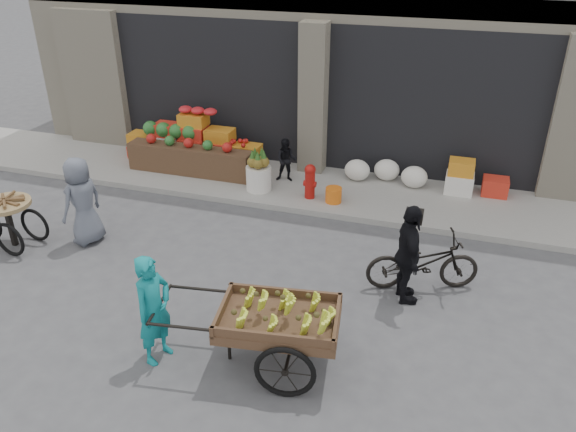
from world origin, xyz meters
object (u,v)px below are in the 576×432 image
(pineapple_bin, at_px, (259,178))
(bicycle, at_px, (423,262))
(banana_cart, at_px, (274,316))
(fire_hydrant, at_px, (310,180))
(orange_bucket, at_px, (334,195))
(seated_person, at_px, (286,160))
(vendor_grey, at_px, (82,201))
(tricycle_cart, at_px, (8,216))
(vendor_woman, at_px, (154,310))
(cyclist, at_px, (408,255))

(pineapple_bin, bearing_deg, bicycle, -33.86)
(banana_cart, bearing_deg, fire_hydrant, 91.98)
(orange_bucket, bearing_deg, seated_person, 149.74)
(fire_hydrant, height_order, seated_person, seated_person)
(vendor_grey, distance_m, bicycle, 5.76)
(orange_bucket, xyz_separation_m, tricycle_cart, (-4.98, -3.11, 0.30))
(orange_bucket, relative_size, vendor_woman, 0.21)
(orange_bucket, height_order, banana_cart, banana_cart)
(vendor_woman, relative_size, vendor_grey, 0.96)
(seated_person, relative_size, bicycle, 0.54)
(banana_cart, xyz_separation_m, tricycle_cart, (-5.32, 1.45, -0.20))
(fire_hydrant, relative_size, bicycle, 0.41)
(bicycle, bearing_deg, cyclist, 134.23)
(orange_bucket, bearing_deg, vendor_woman, -103.14)
(vendor_woman, xyz_separation_m, cyclist, (2.87, 2.22, 0.02))
(seated_person, height_order, cyclist, cyclist)
(seated_person, relative_size, banana_cart, 0.35)
(fire_hydrant, bearing_deg, banana_cart, -79.75)
(tricycle_cart, bearing_deg, vendor_grey, 28.66)
(pineapple_bin, xyz_separation_m, orange_bucket, (1.60, -0.10, -0.10))
(vendor_grey, bearing_deg, fire_hydrant, 143.75)
(fire_hydrant, relative_size, seated_person, 0.76)
(pineapple_bin, height_order, cyclist, cyclist)
(vendor_grey, bearing_deg, banana_cart, 79.78)
(pineapple_bin, distance_m, tricycle_cart, 4.67)
(orange_bucket, relative_size, cyclist, 0.21)
(fire_hydrant, relative_size, orange_bucket, 2.22)
(orange_bucket, xyz_separation_m, bicycle, (1.92, -2.27, 0.18))
(vendor_grey, bearing_deg, tricycle_cart, -51.48)
(pineapple_bin, relative_size, banana_cart, 0.20)
(orange_bucket, distance_m, banana_cart, 4.60)
(fire_hydrant, distance_m, vendor_woman, 4.98)
(cyclist, bearing_deg, vendor_grey, 70.16)
(vendor_woman, xyz_separation_m, vendor_grey, (-2.67, 2.28, 0.03))
(pineapple_bin, xyz_separation_m, tricycle_cart, (-3.38, -3.21, 0.20))
(tricycle_cart, bearing_deg, cyclist, 9.00)
(fire_hydrant, xyz_separation_m, banana_cart, (0.83, -4.61, 0.26))
(vendor_grey, bearing_deg, seated_person, 156.71)
(pineapple_bin, height_order, banana_cart, banana_cart)
(banana_cart, relative_size, tricycle_cart, 1.82)
(pineapple_bin, height_order, fire_hydrant, fire_hydrant)
(vendor_grey, bearing_deg, vendor_woman, 64.55)
(banana_cart, distance_m, vendor_grey, 4.59)
(banana_cart, xyz_separation_m, cyclist, (1.39, 1.90, 0.01))
(fire_hydrant, height_order, cyclist, cyclist)
(banana_cart, bearing_deg, cyclist, 45.46)
(seated_person, distance_m, vendor_grey, 4.22)
(fire_hydrant, bearing_deg, seated_person, 137.12)
(seated_person, bearing_deg, fire_hydrant, -52.88)
(seated_person, distance_m, vendor_woman, 5.59)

